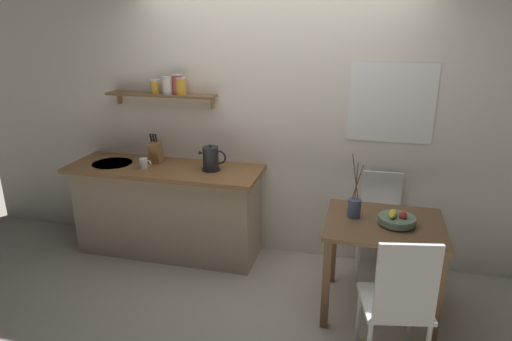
{
  "coord_description": "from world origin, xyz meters",
  "views": [
    {
      "loc": [
        0.81,
        -3.35,
        2.22
      ],
      "look_at": [
        -0.1,
        0.25,
        0.95
      ],
      "focal_mm": 31.5,
      "sensor_mm": 36.0,
      "label": 1
    }
  ],
  "objects_px": {
    "dining_table": "(383,238)",
    "twig_vase": "(354,207)",
    "electric_kettle": "(211,159)",
    "coffee_mug_by_sink": "(144,163)",
    "dining_chair_near": "(399,299)",
    "dining_chair_far": "(379,220)",
    "fruit_bowl": "(397,219)",
    "knife_block": "(156,151)"
  },
  "relations": [
    {
      "from": "twig_vase",
      "to": "fruit_bowl",
      "type": "bearing_deg",
      "value": -11.69
    },
    {
      "from": "dining_chair_near",
      "to": "knife_block",
      "type": "bearing_deg",
      "value": 151.75
    },
    {
      "from": "dining_chair_far",
      "to": "knife_block",
      "type": "relative_size",
      "value": 3.16
    },
    {
      "from": "electric_kettle",
      "to": "knife_block",
      "type": "bearing_deg",
      "value": 173.17
    },
    {
      "from": "dining_chair_far",
      "to": "twig_vase",
      "type": "relative_size",
      "value": 1.88
    },
    {
      "from": "fruit_bowl",
      "to": "coffee_mug_by_sink",
      "type": "distance_m",
      "value": 2.27
    },
    {
      "from": "dining_chair_near",
      "to": "coffee_mug_by_sink",
      "type": "xyz_separation_m",
      "value": [
        -2.25,
        1.01,
        0.4
      ]
    },
    {
      "from": "dining_chair_near",
      "to": "twig_vase",
      "type": "relative_size",
      "value": 1.98
    },
    {
      "from": "dining_chair_near",
      "to": "knife_block",
      "type": "relative_size",
      "value": 3.35
    },
    {
      "from": "electric_kettle",
      "to": "coffee_mug_by_sink",
      "type": "relative_size",
      "value": 2.14
    },
    {
      "from": "dining_table",
      "to": "twig_vase",
      "type": "bearing_deg",
      "value": 168.07
    },
    {
      "from": "dining_chair_far",
      "to": "electric_kettle",
      "type": "xyz_separation_m",
      "value": [
        -1.52,
        -0.1,
        0.48
      ]
    },
    {
      "from": "twig_vase",
      "to": "electric_kettle",
      "type": "relative_size",
      "value": 1.95
    },
    {
      "from": "coffee_mug_by_sink",
      "to": "electric_kettle",
      "type": "bearing_deg",
      "value": 9.52
    },
    {
      "from": "fruit_bowl",
      "to": "twig_vase",
      "type": "bearing_deg",
      "value": 168.31
    },
    {
      "from": "dining_chair_far",
      "to": "electric_kettle",
      "type": "relative_size",
      "value": 3.65
    },
    {
      "from": "twig_vase",
      "to": "knife_block",
      "type": "height_order",
      "value": "twig_vase"
    },
    {
      "from": "coffee_mug_by_sink",
      "to": "knife_block",
      "type": "bearing_deg",
      "value": 77.48
    },
    {
      "from": "fruit_bowl",
      "to": "electric_kettle",
      "type": "bearing_deg",
      "value": 163.33
    },
    {
      "from": "dining_table",
      "to": "coffee_mug_by_sink",
      "type": "height_order",
      "value": "coffee_mug_by_sink"
    },
    {
      "from": "dining_table",
      "to": "knife_block",
      "type": "bearing_deg",
      "value": 165.74
    },
    {
      "from": "dining_chair_near",
      "to": "knife_block",
      "type": "distance_m",
      "value": 2.55
    },
    {
      "from": "dining_chair_near",
      "to": "dining_chair_far",
      "type": "bearing_deg",
      "value": 94.99
    },
    {
      "from": "fruit_bowl",
      "to": "knife_block",
      "type": "bearing_deg",
      "value": 165.86
    },
    {
      "from": "dining_table",
      "to": "fruit_bowl",
      "type": "distance_m",
      "value": 0.19
    },
    {
      "from": "dining_chair_far",
      "to": "coffee_mug_by_sink",
      "type": "relative_size",
      "value": 7.8
    },
    {
      "from": "dining_chair_near",
      "to": "dining_chair_far",
      "type": "distance_m",
      "value": 1.22
    },
    {
      "from": "dining_chair_near",
      "to": "coffee_mug_by_sink",
      "type": "height_order",
      "value": "coffee_mug_by_sink"
    },
    {
      "from": "dining_table",
      "to": "twig_vase",
      "type": "height_order",
      "value": "twig_vase"
    },
    {
      "from": "dining_chair_far",
      "to": "twig_vase",
      "type": "bearing_deg",
      "value": -112.81
    },
    {
      "from": "electric_kettle",
      "to": "twig_vase",
      "type": "bearing_deg",
      "value": -17.83
    },
    {
      "from": "knife_block",
      "to": "coffee_mug_by_sink",
      "type": "bearing_deg",
      "value": -102.52
    },
    {
      "from": "fruit_bowl",
      "to": "twig_vase",
      "type": "height_order",
      "value": "twig_vase"
    },
    {
      "from": "fruit_bowl",
      "to": "electric_kettle",
      "type": "relative_size",
      "value": 1.06
    },
    {
      "from": "dining_table",
      "to": "electric_kettle",
      "type": "xyz_separation_m",
      "value": [
        -1.54,
        0.47,
        0.37
      ]
    },
    {
      "from": "dining_chair_near",
      "to": "twig_vase",
      "type": "bearing_deg",
      "value": 114.93
    },
    {
      "from": "dining_table",
      "to": "twig_vase",
      "type": "xyz_separation_m",
      "value": [
        -0.23,
        0.05,
        0.21
      ]
    },
    {
      "from": "fruit_bowl",
      "to": "coffee_mug_by_sink",
      "type": "bearing_deg",
      "value": 170.36
    },
    {
      "from": "dining_chair_far",
      "to": "electric_kettle",
      "type": "distance_m",
      "value": 1.6
    },
    {
      "from": "fruit_bowl",
      "to": "dining_table",
      "type": "bearing_deg",
      "value": 168.98
    },
    {
      "from": "knife_block",
      "to": "coffee_mug_by_sink",
      "type": "distance_m",
      "value": 0.19
    },
    {
      "from": "coffee_mug_by_sink",
      "to": "dining_chair_near",
      "type": "bearing_deg",
      "value": -24.27
    }
  ]
}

